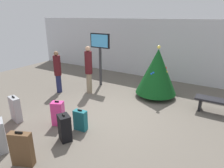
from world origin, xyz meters
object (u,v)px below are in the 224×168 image
object	(u,v)px
traveller_1	(58,71)
suitcase_4	(22,149)
holiday_tree	(157,71)
suitcase_1	(80,120)
waiting_bench	(220,104)
traveller_0	(89,68)
suitcase_3	(65,128)
suitcase_0	(1,136)
suitcase_5	(58,113)
suitcase_2	(15,109)
flight_info_kiosk	(100,49)

from	to	relation	value
traveller_1	suitcase_4	size ratio (longest dim) A/B	2.10
holiday_tree	suitcase_1	size ratio (longest dim) A/B	3.23
waiting_bench	traveller_0	size ratio (longest dim) A/B	0.77
suitcase_3	suitcase_0	bearing A→B (deg)	-132.11
traveller_1	suitcase_0	bearing A→B (deg)	-64.69
suitcase_5	traveller_1	bearing A→B (deg)	135.31
waiting_bench	suitcase_1	world-z (taller)	suitcase_1
waiting_bench	suitcase_2	size ratio (longest dim) A/B	1.87
suitcase_0	suitcase_3	xyz separation A→B (m)	(0.98, 1.08, -0.04)
suitcase_4	suitcase_5	bearing A→B (deg)	110.09
traveller_1	suitcase_0	distance (m)	3.78
holiday_tree	suitcase_5	size ratio (longest dim) A/B	2.67
traveller_0	suitcase_0	xyz separation A→B (m)	(0.49, -3.99, -0.64)
holiday_tree	flight_info_kiosk	distance (m)	2.68
holiday_tree	flight_info_kiosk	size ratio (longest dim) A/B	0.87
suitcase_3	suitcase_2	bearing A→B (deg)	-178.59
flight_info_kiosk	suitcase_4	world-z (taller)	flight_info_kiosk
waiting_bench	traveller_0	world-z (taller)	traveller_0
suitcase_5	suitcase_0	bearing A→B (deg)	-100.01
suitcase_0	suitcase_5	xyz separation A→B (m)	(0.27, 1.53, -0.04)
suitcase_2	suitcase_1	bearing A→B (deg)	17.43
holiday_tree	suitcase_4	world-z (taller)	holiday_tree
flight_info_kiosk	waiting_bench	bearing A→B (deg)	-3.56
suitcase_2	waiting_bench	bearing A→B (deg)	35.28
suitcase_0	suitcase_1	bearing A→B (deg)	58.90
suitcase_3	suitcase_4	bearing A→B (deg)	-96.69
holiday_tree	traveller_1	xyz separation A→B (m)	(-3.57, -1.64, -0.11)
traveller_0	suitcase_1	world-z (taller)	traveller_0
waiting_bench	suitcase_0	size ratio (longest dim) A/B	1.80
waiting_bench	suitcase_5	world-z (taller)	suitcase_5
waiting_bench	suitcase_3	distance (m)	4.87
holiday_tree	suitcase_2	size ratio (longest dim) A/B	2.52
traveller_0	suitcase_3	xyz separation A→B (m)	(1.47, -2.91, -0.69)
flight_info_kiosk	traveller_0	bearing A→B (deg)	-81.81
traveller_0	suitcase_0	bearing A→B (deg)	-82.99
suitcase_0	holiday_tree	bearing A→B (deg)	68.60
flight_info_kiosk	traveller_0	size ratio (longest dim) A/B	1.21
suitcase_2	suitcase_4	distance (m)	2.13
holiday_tree	suitcase_5	world-z (taller)	holiday_tree
flight_info_kiosk	waiting_bench	xyz separation A→B (m)	(4.85, -0.30, -1.28)
suitcase_1	suitcase_4	bearing A→B (deg)	-95.22
holiday_tree	suitcase_0	bearing A→B (deg)	-111.40
suitcase_0	flight_info_kiosk	bearing A→B (deg)	97.25
holiday_tree	suitcase_5	xyz separation A→B (m)	(-1.70, -3.49, -0.67)
flight_info_kiosk	suitcase_5	distance (m)	3.82
waiting_bench	suitcase_3	bearing A→B (deg)	-131.69
holiday_tree	suitcase_2	distance (m)	5.02
suitcase_4	flight_info_kiosk	bearing A→B (deg)	106.35
suitcase_0	suitcase_2	world-z (taller)	suitcase_0
suitcase_0	suitcase_1	size ratio (longest dim) A/B	1.33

